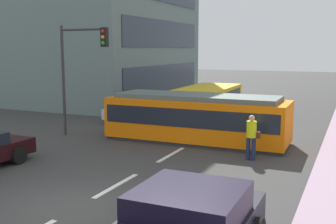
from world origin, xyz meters
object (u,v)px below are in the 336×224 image
streetcar_tram (197,117)px  city_bus (208,101)px  parked_sedan_mid (135,109)px  traffic_light_mast (80,60)px  pedestrian_crossing (252,135)px

streetcar_tram → city_bus: 5.70m
city_bus → parked_sedan_mid: (-3.90, -1.57, -0.47)m
city_bus → streetcar_tram: bearing=-76.2°
streetcar_tram → traffic_light_mast: size_ratio=1.55×
city_bus → parked_sedan_mid: bearing=-158.0°
pedestrian_crossing → traffic_light_mast: traffic_light_mast is taller
traffic_light_mast → pedestrian_crossing: bearing=-5.6°
pedestrian_crossing → parked_sedan_mid: 10.15m
streetcar_tram → city_bus: size_ratio=1.40×
pedestrian_crossing → city_bus: bearing=119.3°
streetcar_tram → pedestrian_crossing: 3.56m
city_bus → traffic_light_mast: size_ratio=1.11×
streetcar_tram → pedestrian_crossing: size_ratio=4.73×
streetcar_tram → traffic_light_mast: traffic_light_mast is taller
pedestrian_crossing → parked_sedan_mid: (-8.16, 6.02, -0.32)m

